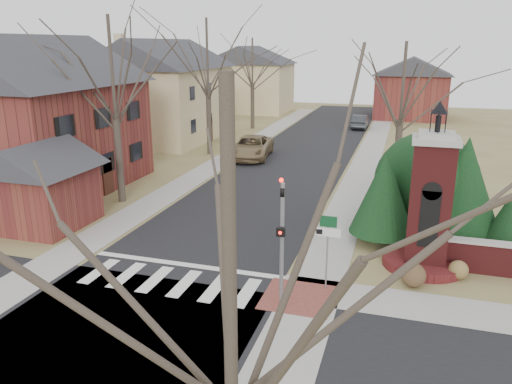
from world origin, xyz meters
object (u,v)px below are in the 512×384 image
(sign_post, at_px, (327,238))
(brick_gate_monument, at_px, (429,214))
(distant_car, at_px, (360,122))
(traffic_signal_pole, at_px, (282,231))
(pickup_truck, at_px, (251,147))

(sign_post, xyz_separation_m, brick_gate_monument, (3.41, 3.01, 0.22))
(brick_gate_monument, xyz_separation_m, distant_car, (-5.85, 33.33, -1.47))
(traffic_signal_pole, xyz_separation_m, brick_gate_monument, (4.70, 4.42, -0.42))
(brick_gate_monument, height_order, pickup_truck, brick_gate_monument)
(traffic_signal_pole, distance_m, distant_car, 37.82)
(brick_gate_monument, bearing_deg, sign_post, -138.58)
(brick_gate_monument, xyz_separation_m, pickup_truck, (-12.40, 16.64, -1.34))
(sign_post, distance_m, pickup_truck, 21.64)
(traffic_signal_pole, distance_m, sign_post, 2.02)
(sign_post, xyz_separation_m, distant_car, (-2.45, 36.34, -1.26))
(distant_car, bearing_deg, traffic_signal_pole, 90.85)
(traffic_signal_pole, xyz_separation_m, distant_car, (-1.15, 37.75, -1.89))
(traffic_signal_pole, bearing_deg, pickup_truck, 110.08)
(brick_gate_monument, relative_size, pickup_truck, 1.09)
(traffic_signal_pole, relative_size, sign_post, 1.64)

